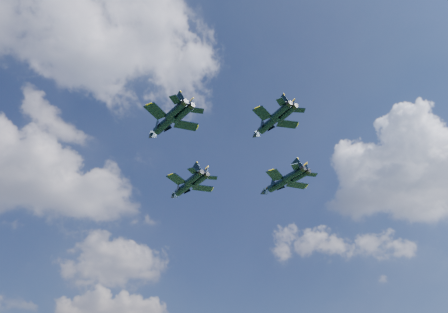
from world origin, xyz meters
TOP-DOWN VIEW (x-y plane):
  - jet_lead at (-0.06, 16.94)m, footprint 13.08×17.49m
  - jet_left at (-11.51, -4.13)m, footprint 12.54×17.02m
  - jet_right at (22.08, 6.99)m, footprint 13.13×17.81m
  - jet_slot at (7.73, -15.07)m, footprint 10.95×14.44m

SIDE VIEW (x-z plane):
  - jet_lead at x=-0.06m, z-range 56.60..60.72m
  - jet_slot at x=7.73m, z-range 56.99..60.40m
  - jet_right at x=22.08m, z-range 57.22..61.42m
  - jet_left at x=-11.51m, z-range 58.86..62.86m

